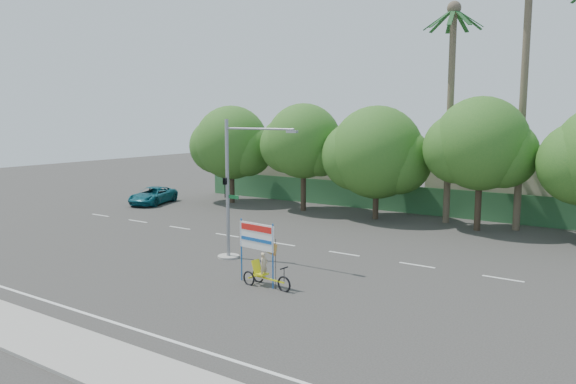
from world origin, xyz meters
The scene contains 14 objects.
ground centered at (0.00, 0.00, 0.00)m, with size 120.00×120.00×0.00m, color #33302D.
sidewalk_near centered at (0.00, -7.50, 0.06)m, with size 50.00×2.40×0.12m, color gray.
fence centered at (0.00, 21.50, 1.00)m, with size 38.00×0.08×2.00m, color #336B3D.
building_left centered at (-10.00, 26.00, 2.00)m, with size 12.00×8.00×4.00m, color #C1B099.
building_right centered at (8.00, 26.00, 1.80)m, with size 14.00×8.00×3.60m, color #C1B099.
tree_far_left centered at (-14.05, 18.00, 4.76)m, with size 7.14×6.00×7.96m.
tree_left centered at (-7.05, 18.00, 5.06)m, with size 6.66×5.60×8.07m.
tree_center centered at (-1.05, 18.00, 4.47)m, with size 7.62×6.40×7.85m.
tree_right centered at (5.95, 18.00, 5.24)m, with size 6.90×5.80×8.36m.
palm_tall centered at (8.00, 19.50, 10.46)m, with size 3.73×3.79×17.45m.
palm_short centered at (3.50, 19.50, 8.86)m, with size 3.73×3.79×14.45m.
traffic_signal centered at (-2.20, 3.98, 2.92)m, with size 4.72×1.10×7.00m.
trike_billboard centered at (1.76, 1.16, 1.13)m, with size 2.85×0.77×2.80m.
pickup_truck centered at (-18.88, 13.80, 0.68)m, with size 2.27×4.91×1.37m, color #0E5563.
Camera 1 is at (15.73, -17.27, 7.21)m, focal length 35.00 mm.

